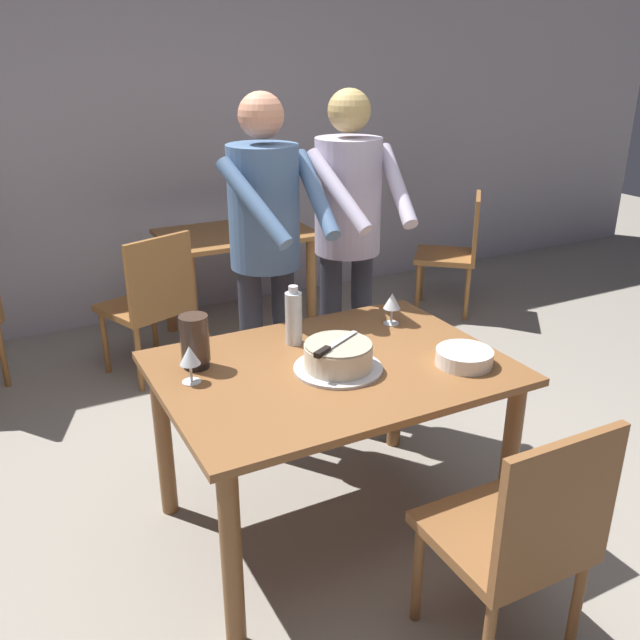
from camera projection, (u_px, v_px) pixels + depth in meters
ground_plane at (331, 523)px, 2.87m from camera, size 14.00×14.00×0.00m
back_wall at (140, 131)px, 4.68m from camera, size 10.00×0.12×2.70m
main_dining_table at (332, 392)px, 2.64m from camera, size 1.32×0.96×0.75m
cake_on_platter at (338, 357)px, 2.53m from camera, size 0.34×0.34×0.11m
cake_knife at (328, 348)px, 2.45m from camera, size 0.25×0.15×0.02m
plate_stack at (464, 357)px, 2.58m from camera, size 0.22×0.22×0.06m
wine_glass_near at (190, 357)px, 2.42m from camera, size 0.08×0.08×0.14m
wine_glass_far at (392, 302)px, 2.94m from camera, size 0.08×0.08×0.14m
water_bottle at (294, 317)px, 2.74m from camera, size 0.07×0.07×0.25m
hurricane_lamp at (195, 341)px, 2.53m from camera, size 0.11×0.11×0.21m
person_cutting_cake at (266, 240)px, 3.05m from camera, size 0.46×0.57×1.72m
person_standing_beside at (348, 228)px, 3.27m from camera, size 0.47×0.55×1.72m
chair_near_side at (520, 534)px, 2.07m from camera, size 0.45×0.45×0.90m
background_table at (237, 255)px, 4.58m from camera, size 1.00×0.70×0.74m
background_chair_1 at (150, 301)px, 4.00m from camera, size 0.57×0.57×0.90m
background_chair_2 at (456, 249)px, 5.03m from camera, size 0.62×0.62×0.90m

